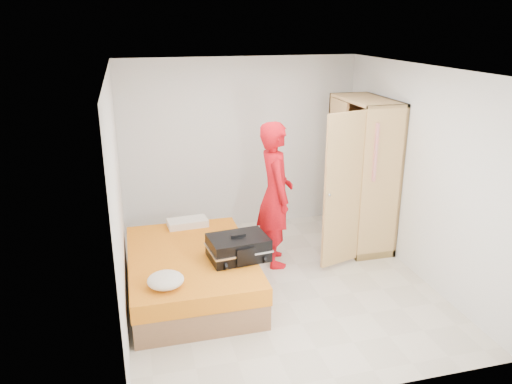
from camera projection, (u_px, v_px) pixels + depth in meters
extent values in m
plane|color=beige|center=(277.00, 284.00, 6.17)|extent=(4.00, 4.00, 0.00)
plane|color=white|center=(281.00, 68.00, 5.33)|extent=(4.00, 4.00, 0.00)
cube|color=white|center=(240.00, 144.00, 7.58)|extent=(3.60, 0.02, 2.60)
cube|color=white|center=(353.00, 260.00, 3.92)|extent=(3.60, 0.02, 2.60)
cube|color=white|center=(118.00, 197.00, 5.32)|extent=(0.02, 4.00, 2.60)
cube|color=white|center=(418.00, 173.00, 6.18)|extent=(0.02, 4.00, 2.60)
cube|color=brown|center=(191.00, 281.00, 5.94)|extent=(1.40, 2.00, 0.30)
cube|color=orange|center=(191.00, 262.00, 5.86)|extent=(1.42, 2.02, 0.20)
cube|color=tan|center=(379.00, 172.00, 7.07)|extent=(0.04, 1.20, 2.10)
cube|color=tan|center=(382.00, 186.00, 6.48)|extent=(0.58, 0.04, 2.10)
cube|color=tan|center=(345.00, 163.00, 7.54)|extent=(0.58, 0.04, 2.10)
cube|color=tan|center=(367.00, 100.00, 6.67)|extent=(0.58, 1.20, 0.04)
cube|color=tan|center=(357.00, 238.00, 7.34)|extent=(0.58, 1.20, 0.10)
cube|color=tan|center=(336.00, 169.00, 7.22)|extent=(0.04, 0.59, 2.00)
cube|color=tan|center=(343.00, 191.00, 6.28)|extent=(0.58, 0.21, 2.00)
cylinder|color=#B2B2B7|center=(366.00, 112.00, 6.73)|extent=(0.02, 1.10, 0.02)
imported|color=red|center=(275.00, 195.00, 6.44)|extent=(0.50, 0.72, 1.91)
cube|color=black|center=(238.00, 247.00, 5.70)|extent=(0.70, 0.54, 0.26)
cube|color=black|center=(238.00, 236.00, 5.65)|extent=(0.17, 0.06, 0.03)
ellipsoid|color=beige|center=(166.00, 280.00, 5.10)|extent=(0.38, 0.38, 0.14)
cube|color=beige|center=(188.00, 223.00, 6.61)|extent=(0.54, 0.30, 0.09)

